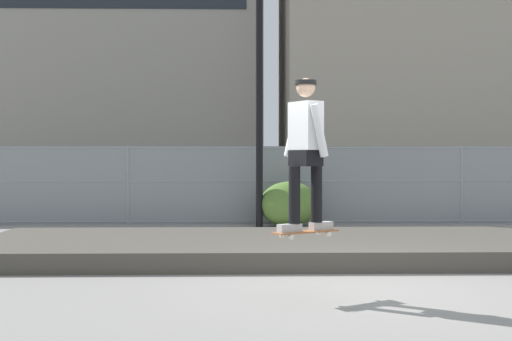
{
  "coord_description": "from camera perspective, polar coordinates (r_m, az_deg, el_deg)",
  "views": [
    {
      "loc": [
        -1.34,
        -8.1,
        1.57
      ],
      "look_at": [
        -1.04,
        4.24,
        1.34
      ],
      "focal_mm": 48.14,
      "sensor_mm": 36.0,
      "label": 1
    }
  ],
  "objects": [
    {
      "name": "ground_plane",
      "position": [
        8.36,
        7.97,
        -9.79
      ],
      "size": [
        120.0,
        120.0,
        0.0
      ],
      "primitive_type": "plane",
      "color": "gray"
    },
    {
      "name": "street_lamp",
      "position": [
        15.74,
        0.28,
        12.63
      ],
      "size": [
        0.44,
        0.44,
        7.74
      ],
      "color": "black",
      "rests_on": "ground_plane"
    },
    {
      "name": "gravel_berm",
      "position": [
        11.1,
        5.6,
        -6.34
      ],
      "size": [
        10.9,
        3.45,
        0.29
      ],
      "primitive_type": "cube",
      "color": "#4C473F",
      "rests_on": "ground_plane"
    },
    {
      "name": "shrub_left",
      "position": [
        15.65,
        2.75,
        -2.81
      ],
      "size": [
        1.34,
        1.1,
        1.03
      ],
      "color": "#567A33",
      "rests_on": "ground_plane"
    },
    {
      "name": "skater",
      "position": [
        7.68,
        4.15,
        2.15
      ],
      "size": [
        0.67,
        0.62,
        1.71
      ],
      "color": "#B2ADA8",
      "rests_on": "skateboard"
    },
    {
      "name": "chain_fence",
      "position": [
        16.34,
        3.32,
        -1.19
      ],
      "size": [
        23.94,
        0.06,
        1.85
      ],
      "color": "gray",
      "rests_on": "ground_plane"
    },
    {
      "name": "library_building",
      "position": [
        50.13,
        -14.9,
        10.21
      ],
      "size": [
        26.0,
        12.47,
        19.15
      ],
      "color": "gray",
      "rests_on": "ground_plane"
    },
    {
      "name": "parked_car_near",
      "position": [
        20.25,
        -14.44,
        -1.06
      ],
      "size": [
        4.51,
        2.16,
        1.66
      ],
      "color": "black",
      "rests_on": "ground_plane"
    },
    {
      "name": "office_block",
      "position": [
        47.05,
        14.09,
        12.96
      ],
      "size": [
        18.77,
        10.88,
        22.6
      ],
      "color": "#9E9384",
      "rests_on": "ground_plane"
    },
    {
      "name": "skateboard",
      "position": [
        7.72,
        4.14,
        -5.12
      ],
      "size": [
        0.79,
        0.59,
        0.07
      ],
      "color": "#9E5B33"
    }
  ]
}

